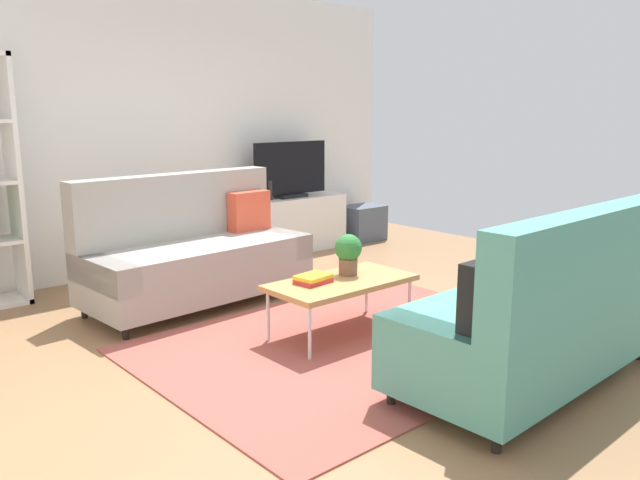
# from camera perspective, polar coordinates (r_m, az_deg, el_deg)

# --- Properties ---
(ground_plane) EXTENTS (7.68, 7.68, 0.00)m
(ground_plane) POSITION_cam_1_polar(r_m,az_deg,el_deg) (4.74, 1.15, -8.67)
(ground_plane) COLOR #936B47
(wall_far) EXTENTS (6.40, 0.12, 2.90)m
(wall_far) POSITION_cam_1_polar(r_m,az_deg,el_deg) (6.78, -15.21, 9.62)
(wall_far) COLOR white
(wall_far) RESTS_ON ground_plane
(area_rug) EXTENTS (2.90, 2.20, 0.01)m
(area_rug) POSITION_cam_1_polar(r_m,az_deg,el_deg) (4.62, 3.14, -9.15)
(area_rug) COLOR #9E4C42
(area_rug) RESTS_ON ground_plane
(couch_beige) EXTENTS (1.95, 0.95, 1.10)m
(couch_beige) POSITION_cam_1_polar(r_m,az_deg,el_deg) (5.55, -11.18, -1.10)
(couch_beige) COLOR gray
(couch_beige) RESTS_ON ground_plane
(couch_green) EXTENTS (1.92, 0.89, 1.10)m
(couch_green) POSITION_cam_1_polar(r_m,az_deg,el_deg) (4.03, 19.07, -6.40)
(couch_green) COLOR teal
(couch_green) RESTS_ON ground_plane
(coffee_table) EXTENTS (1.10, 0.56, 0.42)m
(coffee_table) POSITION_cam_1_polar(r_m,az_deg,el_deg) (4.67, 1.91, -3.91)
(coffee_table) COLOR #B7844C
(coffee_table) RESTS_ON ground_plane
(tv_console) EXTENTS (1.40, 0.44, 0.64)m
(tv_console) POSITION_cam_1_polar(r_m,az_deg,el_deg) (7.45, -2.70, 1.41)
(tv_console) COLOR silver
(tv_console) RESTS_ON ground_plane
(tv) EXTENTS (1.00, 0.20, 0.64)m
(tv) POSITION_cam_1_polar(r_m,az_deg,el_deg) (7.35, -2.65, 6.25)
(tv) COLOR black
(tv) RESTS_ON tv_console
(storage_trunk) EXTENTS (0.52, 0.40, 0.44)m
(storage_trunk) POSITION_cam_1_polar(r_m,az_deg,el_deg) (8.12, 3.82, 1.54)
(storage_trunk) COLOR #4C5666
(storage_trunk) RESTS_ON ground_plane
(potted_plant) EXTENTS (0.21, 0.21, 0.31)m
(potted_plant) POSITION_cam_1_polar(r_m,az_deg,el_deg) (4.77, 2.55, -1.08)
(potted_plant) COLOR brown
(potted_plant) RESTS_ON coffee_table
(table_book_0) EXTENTS (0.25, 0.19, 0.03)m
(table_book_0) POSITION_cam_1_polar(r_m,az_deg,el_deg) (4.58, -0.61, -3.67)
(table_book_0) COLOR red
(table_book_0) RESTS_ON coffee_table
(table_book_1) EXTENTS (0.26, 0.21, 0.03)m
(table_book_1) POSITION_cam_1_polar(r_m,az_deg,el_deg) (4.57, -0.61, -3.31)
(table_book_1) COLOR gold
(table_book_1) RESTS_ON table_book_0
(vase_0) EXTENTS (0.10, 0.10, 0.13)m
(vase_0) POSITION_cam_1_polar(r_m,az_deg,el_deg) (7.09, -6.66, 3.97)
(vase_0) COLOR #4C72B2
(vase_0) RESTS_ON tv_console
(bottle_0) EXTENTS (0.05, 0.05, 0.20)m
(bottle_0) POSITION_cam_1_polar(r_m,az_deg,el_deg) (7.10, -5.21, 4.31)
(bottle_0) COLOR red
(bottle_0) RESTS_ON tv_console
(bottle_1) EXTENTS (0.06, 0.06, 0.22)m
(bottle_1) POSITION_cam_1_polar(r_m,az_deg,el_deg) (7.16, -4.53, 4.47)
(bottle_1) COLOR #262626
(bottle_1) RESTS_ON tv_console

